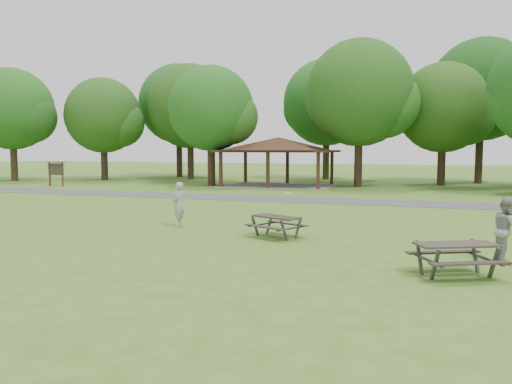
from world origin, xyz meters
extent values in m
plane|color=#406A1E|center=(0.00, 0.00, 0.00)|extent=(160.00, 160.00, 0.00)
cube|color=#444446|center=(0.00, 14.00, 0.01)|extent=(120.00, 3.20, 0.02)
cube|color=#381F14|center=(-7.70, 21.30, 1.30)|extent=(0.22, 0.22, 2.60)
cube|color=#372014|center=(-7.70, 26.70, 1.30)|extent=(0.22, 0.22, 2.60)
cube|color=#311E12|center=(-4.00, 21.30, 1.30)|extent=(0.22, 0.22, 2.60)
cube|color=#321B12|center=(-4.00, 26.70, 1.30)|extent=(0.22, 0.22, 2.60)
cube|color=#391D14|center=(-0.30, 21.30, 1.30)|extent=(0.22, 0.22, 2.60)
cube|color=#331E12|center=(-0.30, 26.70, 1.30)|extent=(0.22, 0.22, 2.60)
cube|color=black|center=(-4.00, 24.00, 2.68)|extent=(8.60, 6.60, 0.16)
pyramid|color=#341F15|center=(-4.00, 24.00, 3.26)|extent=(7.01, 7.01, 1.00)
cube|color=gray|center=(-4.00, 24.00, 0.01)|extent=(8.40, 6.40, 0.03)
cube|color=#341C13|center=(-20.60, 18.00, 0.90)|extent=(0.10, 0.10, 1.80)
cube|color=#3D2716|center=(-19.40, 18.00, 0.90)|extent=(0.10, 0.10, 1.80)
cube|color=#2B241F|center=(-20.00, 18.00, 1.30)|extent=(1.40, 0.06, 0.90)
cube|color=#311C13|center=(-20.00, 18.00, 1.85)|extent=(1.60, 0.30, 0.06)
cylinder|color=#322016|center=(-28.00, 22.00, 1.84)|extent=(0.60, 0.60, 3.67)
sphere|color=#194D16|center=(-28.00, 22.00, 6.38)|extent=(7.20, 7.20, 7.20)
sphere|color=#174313|center=(-26.38, 22.30, 5.66)|extent=(4.68, 4.68, 4.68)
cylinder|color=black|center=(-21.00, 25.50, 1.66)|extent=(0.60, 0.60, 3.32)
sphere|color=#1C4513|center=(-21.00, 25.50, 5.88)|extent=(6.80, 6.80, 6.80)
sphere|color=#1C4915|center=(-19.47, 25.80, 5.20)|extent=(4.42, 4.42, 4.42)
sphere|color=#154313|center=(-22.36, 25.30, 5.37)|extent=(4.08, 4.08, 4.08)
cylinder|color=black|center=(-14.00, 29.00, 1.92)|extent=(0.60, 0.60, 3.85)
sphere|color=#1C4212|center=(-14.00, 29.00, 6.77)|extent=(7.80, 7.80, 7.80)
sphere|color=#174614|center=(-12.25, 29.30, 5.99)|extent=(5.07, 5.07, 5.07)
sphere|color=#164F16|center=(-15.56, 28.80, 6.19)|extent=(4.68, 4.68, 4.68)
cylinder|color=black|center=(-9.00, 22.50, 1.75)|extent=(0.60, 0.60, 3.50)
sphere|color=#184D16|center=(-9.00, 22.50, 5.97)|extent=(6.60, 6.60, 6.60)
sphere|color=#1F4D16|center=(-7.52, 22.80, 5.31)|extent=(4.29, 4.29, 4.29)
sphere|color=#184C15|center=(-10.32, 22.30, 5.48)|extent=(3.96, 3.96, 3.96)
cylinder|color=black|center=(2.00, 25.00, 2.01)|extent=(0.60, 0.60, 4.02)
sphere|color=#1A4614|center=(2.00, 25.00, 7.02)|extent=(8.00, 8.00, 8.00)
sphere|color=#1C4F16|center=(3.80, 25.30, 6.22)|extent=(5.20, 5.20, 5.20)
sphere|color=#164A15|center=(0.40, 24.80, 6.42)|extent=(4.80, 4.80, 4.80)
cylinder|color=black|center=(8.00, 28.50, 1.72)|extent=(0.60, 0.60, 3.43)
sphere|color=#1E4513|center=(8.00, 28.50, 6.05)|extent=(7.00, 7.00, 7.00)
sphere|color=#174714|center=(9.57, 28.80, 5.36)|extent=(4.55, 4.55, 4.55)
sphere|color=#1B4413|center=(6.60, 28.30, 5.53)|extent=(4.20, 4.20, 4.20)
cylinder|color=black|center=(-17.00, 32.50, 2.19)|extent=(0.60, 0.60, 4.38)
sphere|color=#144815|center=(-17.00, 32.50, 7.38)|extent=(8.00, 8.00, 8.00)
sphere|color=#1C4413|center=(-15.20, 32.80, 6.58)|extent=(5.20, 5.20, 5.20)
sphere|color=#194614|center=(-18.60, 32.30, 6.78)|extent=(4.80, 4.80, 4.80)
cylinder|color=black|center=(-2.00, 33.00, 2.06)|extent=(0.60, 0.60, 4.13)
sphere|color=#154C16|center=(-2.00, 33.00, 7.13)|extent=(8.00, 8.00, 8.00)
sphere|color=#144914|center=(-0.20, 33.30, 6.33)|extent=(5.20, 5.20, 5.20)
sphere|color=#184513|center=(-3.60, 32.80, 6.53)|extent=(4.80, 4.80, 4.80)
cylinder|color=#331E16|center=(11.00, 32.00, 2.27)|extent=(0.60, 0.60, 4.55)
sphere|color=#123F12|center=(11.00, 32.00, 7.70)|extent=(8.40, 8.40, 8.40)
sphere|color=#174C15|center=(12.89, 32.30, 6.86)|extent=(5.46, 5.46, 5.46)
sphere|color=#204D16|center=(9.32, 31.80, 7.07)|extent=(5.04, 5.04, 5.04)
cube|color=black|center=(2.31, 2.23, 0.67)|extent=(1.77, 1.31, 0.05)
cube|color=#2E2721|center=(2.07, 1.74, 0.40)|extent=(1.59, 0.93, 0.04)
cube|color=#2A231E|center=(2.54, 2.72, 0.40)|extent=(1.59, 0.93, 0.04)
cube|color=#3A3A3D|center=(1.59, 2.19, 0.34)|extent=(0.20, 0.33, 0.72)
cube|color=#3E3E40|center=(1.89, 2.81, 0.34)|extent=(0.20, 0.33, 0.72)
cube|color=#3C3C3E|center=(1.74, 2.50, 0.36)|extent=(0.63, 1.23, 0.05)
cube|color=#3B3B3E|center=(2.73, 1.64, 0.34)|extent=(0.20, 0.33, 0.72)
cube|color=#424245|center=(3.03, 2.26, 0.34)|extent=(0.20, 0.33, 0.72)
cube|color=#393A3C|center=(2.88, 1.95, 0.36)|extent=(0.63, 1.23, 0.05)
cube|color=#312923|center=(7.57, -1.22, 0.73)|extent=(1.92, 1.43, 0.05)
cube|color=black|center=(7.83, -1.75, 0.43)|extent=(1.72, 1.02, 0.04)
cube|color=black|center=(7.31, -0.69, 0.43)|extent=(1.72, 1.02, 0.04)
cube|color=#3B3B3E|center=(7.11, -1.86, 0.36)|extent=(0.22, 0.36, 0.78)
cube|color=#3A3A3C|center=(6.78, -1.19, 0.36)|extent=(0.22, 0.36, 0.78)
cube|color=#3C3C3F|center=(6.95, -1.52, 0.39)|extent=(0.70, 1.33, 0.05)
cube|color=#3B3B3D|center=(8.35, -1.25, 0.36)|extent=(0.22, 0.36, 0.78)
cube|color=#3C3C3F|center=(8.02, -0.58, 0.36)|extent=(0.22, 0.36, 0.78)
cube|color=#3F3F41|center=(8.18, -0.91, 0.39)|extent=(0.70, 1.33, 0.05)
cylinder|color=yellow|center=(2.69, 2.18, 1.46)|extent=(0.30, 0.30, 0.02)
imported|color=#9A999C|center=(-1.79, 3.25, 0.82)|extent=(0.56, 0.69, 1.65)
imported|color=gray|center=(8.86, 0.71, 0.83)|extent=(0.73, 0.89, 1.66)
camera|label=1|loc=(6.87, -13.19, 2.89)|focal=35.00mm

